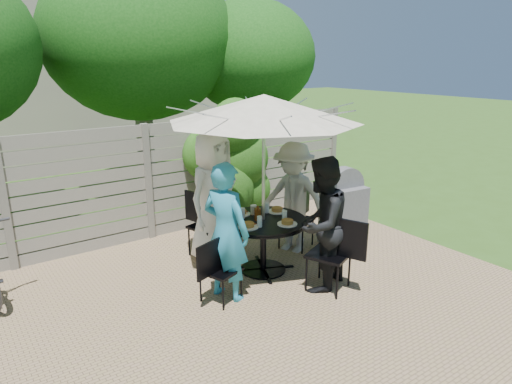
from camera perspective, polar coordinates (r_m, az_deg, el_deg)
backyard_envelope at (r=14.13m, az=-25.25°, el=14.14°), size 60.00×60.00×5.00m
patio_table at (r=6.11m, az=0.92°, el=-5.44°), size 1.49×1.49×0.75m
umbrella at (r=5.70m, az=0.99°, el=10.39°), size 3.18×3.18×2.37m
chair_back at (r=6.72m, az=-6.13°, el=-5.69°), size 0.55×0.71×0.93m
person_back at (r=6.43m, az=-5.37°, el=-0.57°), size 1.06×0.89×1.86m
chair_left at (r=5.50m, az=-4.50°, el=-11.24°), size 0.63×0.51×0.83m
person_left at (r=5.35m, az=-3.77°, el=-5.03°), size 0.61×0.72×1.69m
chair_front at (r=5.80m, az=9.16°, el=-9.42°), size 0.61×0.74×0.97m
person_front at (r=5.63m, az=8.15°, el=-4.05°), size 1.00×0.90×1.69m
chair_right at (r=6.98m, az=5.09°, el=-4.82°), size 0.70×0.59×0.92m
person_right at (r=6.69m, az=4.67°, el=-0.77°), size 0.97×1.22×1.66m
plate_back at (r=6.21m, az=-1.90°, el=-2.61°), size 0.26×0.26×0.06m
plate_left at (r=5.74m, az=-0.97°, el=-4.23°), size 0.26×0.26×0.06m
plate_front at (r=5.85m, az=3.93°, el=-3.85°), size 0.26×0.26×0.06m
plate_right at (r=6.31m, az=2.65°, el=-2.29°), size 0.26×0.26×0.06m
glass_back at (r=6.06m, az=-1.69°, el=-2.64°), size 0.07×0.07×0.14m
glass_left at (r=5.75m, az=0.45°, el=-3.71°), size 0.07×0.07×0.14m
glass_front at (r=5.97m, az=3.58°, el=-2.96°), size 0.07×0.07×0.14m
glass_right at (r=6.27m, az=1.36°, el=-1.98°), size 0.07×0.07×0.14m
syrup_jug at (r=5.98m, az=0.22°, el=-2.79°), size 0.09×0.09×0.16m
coffee_cup at (r=6.20m, az=-0.31°, el=-2.27°), size 0.08×0.08×0.12m
bbq_grill at (r=7.12m, az=10.88°, el=-2.20°), size 0.65×0.52×1.23m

